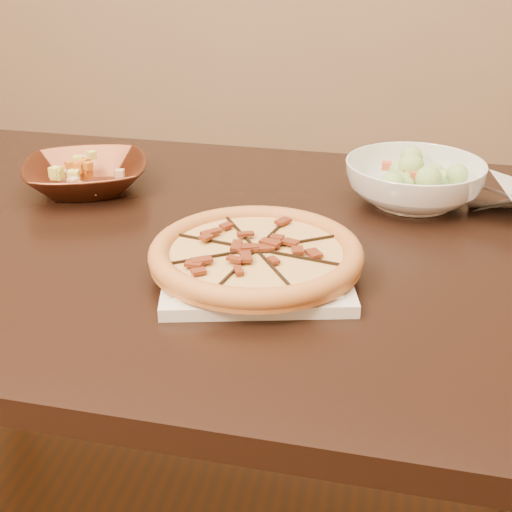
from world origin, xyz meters
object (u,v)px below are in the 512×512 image
Objects in this scene: salad_bowl at (414,183)px; dining_table at (200,282)px; plate at (256,268)px; pizza at (256,253)px; bronze_bowl at (86,176)px.

dining_table is at bearing -149.79° from salad_bowl.
dining_table is 0.21m from plate.
pizza reaches higher than plate.
salad_bowl reaches higher than bronze_bowl.
salad_bowl is at bearing 56.32° from plate.
pizza is (0.12, -0.13, 0.13)m from dining_table.
salad_bowl is at bearing 30.21° from dining_table.
dining_table is 0.42m from salad_bowl.
pizza reaches higher than dining_table.
pizza is at bearing -36.29° from bronze_bowl.
dining_table is 6.12× the size of salad_bowl.
bronze_bowl reaches higher than dining_table.
pizza is 0.48m from bronze_bowl.
plate is 0.02m from pizza.
plate is at bearing -38.16° from pizza.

